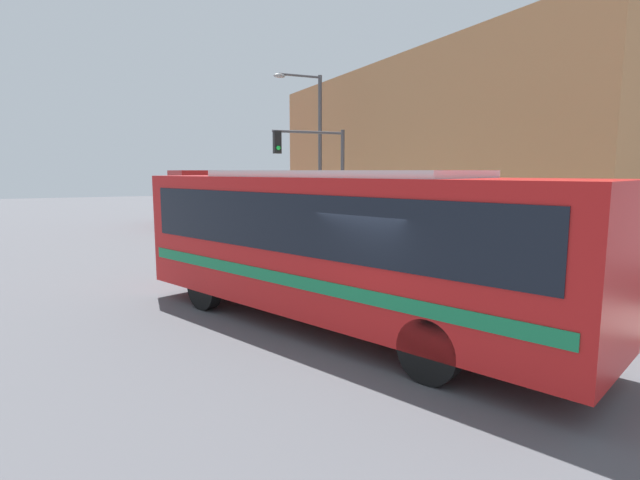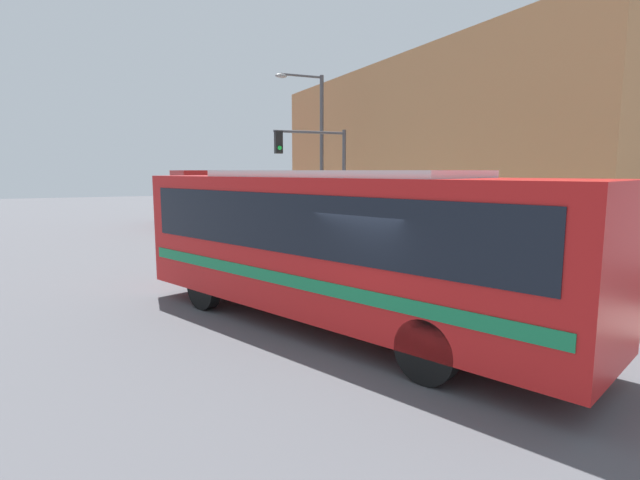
{
  "view_description": "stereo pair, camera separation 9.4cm",
  "coord_description": "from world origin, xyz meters",
  "px_view_note": "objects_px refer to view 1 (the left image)",
  "views": [
    {
      "loc": [
        -4.83,
        -7.4,
        3.22
      ],
      "look_at": [
        0.69,
        4.49,
        1.39
      ],
      "focal_mm": 28.0,
      "sensor_mm": 36.0,
      "label": 1
    },
    {
      "loc": [
        -4.74,
        -7.44,
        3.22
      ],
      "look_at": [
        0.69,
        4.49,
        1.39
      ],
      "focal_mm": 28.0,
      "sensor_mm": 36.0,
      "label": 2
    }
  ],
  "objects_px": {
    "fire_hydrant": "(502,272)",
    "traffic_light_pole": "(318,164)",
    "city_bus": "(337,238)",
    "street_lamp": "(314,142)",
    "delivery_truck": "(192,196)"
  },
  "relations": [
    {
      "from": "delivery_truck",
      "to": "city_bus",
      "type": "bearing_deg",
      "value": -92.74
    },
    {
      "from": "traffic_light_pole",
      "to": "street_lamp",
      "type": "xyz_separation_m",
      "value": [
        0.99,
        2.54,
        1.09
      ]
    },
    {
      "from": "city_bus",
      "to": "traffic_light_pole",
      "type": "distance_m",
      "value": 11.5
    },
    {
      "from": "city_bus",
      "to": "fire_hydrant",
      "type": "height_order",
      "value": "city_bus"
    },
    {
      "from": "traffic_light_pole",
      "to": "fire_hydrant",
      "type": "bearing_deg",
      "value": -83.85
    },
    {
      "from": "delivery_truck",
      "to": "street_lamp",
      "type": "height_order",
      "value": "street_lamp"
    },
    {
      "from": "city_bus",
      "to": "traffic_light_pole",
      "type": "relative_size",
      "value": 2.17
    },
    {
      "from": "street_lamp",
      "to": "traffic_light_pole",
      "type": "bearing_deg",
      "value": -111.22
    },
    {
      "from": "fire_hydrant",
      "to": "street_lamp",
      "type": "height_order",
      "value": "street_lamp"
    },
    {
      "from": "fire_hydrant",
      "to": "traffic_light_pole",
      "type": "height_order",
      "value": "traffic_light_pole"
    },
    {
      "from": "delivery_truck",
      "to": "traffic_light_pole",
      "type": "bearing_deg",
      "value": -71.99
    },
    {
      "from": "city_bus",
      "to": "street_lamp",
      "type": "xyz_separation_m",
      "value": [
        5.37,
        13.05,
        2.71
      ]
    },
    {
      "from": "traffic_light_pole",
      "to": "street_lamp",
      "type": "bearing_deg",
      "value": 68.78
    },
    {
      "from": "city_bus",
      "to": "street_lamp",
      "type": "height_order",
      "value": "street_lamp"
    },
    {
      "from": "fire_hydrant",
      "to": "traffic_light_pole",
      "type": "bearing_deg",
      "value": 96.15
    }
  ]
}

